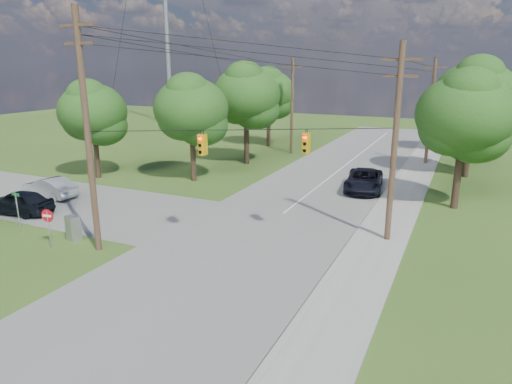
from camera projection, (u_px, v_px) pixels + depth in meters
The scene contains 22 objects.
ground at pixel (167, 268), 21.70m from camera, with size 140.00×140.00×0.00m, color #38561C.
main_road at pixel (250, 239), 25.25m from camera, with size 10.00×100.00×0.03m, color gray.
sidewalk_east at pixel (372, 259), 22.53m from camera, with size 2.60×100.00×0.12m, color #A4A29A.
pole_sw at pixel (87, 131), 22.23m from camera, with size 2.00×0.32×12.00m.
pole_ne at pixel (395, 142), 23.61m from camera, with size 2.00×0.32×10.50m.
pole_north_e at pixel (431, 111), 42.91m from camera, with size 2.00×0.32×10.00m.
pole_north_w at pixel (292, 106), 48.54m from camera, with size 2.00×0.32×10.00m.
power_lines at pixel (287, 68), 28.70m from camera, with size 13.93×29.62×4.93m.
traffic_signals at pixel (255, 144), 23.05m from camera, with size 4.91×3.27×1.05m.
tree_w_near at pixel (191, 109), 36.44m from camera, with size 6.00×6.00×8.40m.
tree_w_mid at pixel (246, 95), 42.85m from camera, with size 6.40×6.40×9.22m.
tree_w_far at pixel (269, 92), 52.48m from camera, with size 6.00×6.00×8.73m.
tree_e_near at pixel (465, 115), 29.13m from camera, with size 6.20×6.20×8.81m.
tree_e_mid at pixel (475, 95), 37.48m from camera, with size 6.60×6.60×9.64m.
tree_e_far at pixel (464, 98), 48.63m from camera, with size 5.80×5.80×8.32m.
tree_cross_n at pixel (93, 112), 37.59m from camera, with size 5.60×5.60×7.91m.
car_cross_dark at pixel (18, 202), 29.34m from camera, with size 1.84×4.58×1.56m, color black.
car_cross_silver at pixel (50, 187), 33.01m from camera, with size 1.55×4.45×1.47m, color #B2B5BA.
car_main_north at pixel (364, 180), 34.84m from camera, with size 2.63×5.71×1.59m, color black.
control_cabinet at pixel (73, 228), 24.96m from camera, with size 0.77×0.56×1.39m, color #989A9D.
do_not_enter_sign at pixel (48, 219), 23.77m from camera, with size 0.70×0.16×2.11m.
street_name_sign at pixel (17, 207), 26.02m from camera, with size 0.70×0.11×2.35m.
Camera 1 is at (12.23, -16.28, 9.36)m, focal length 32.00 mm.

